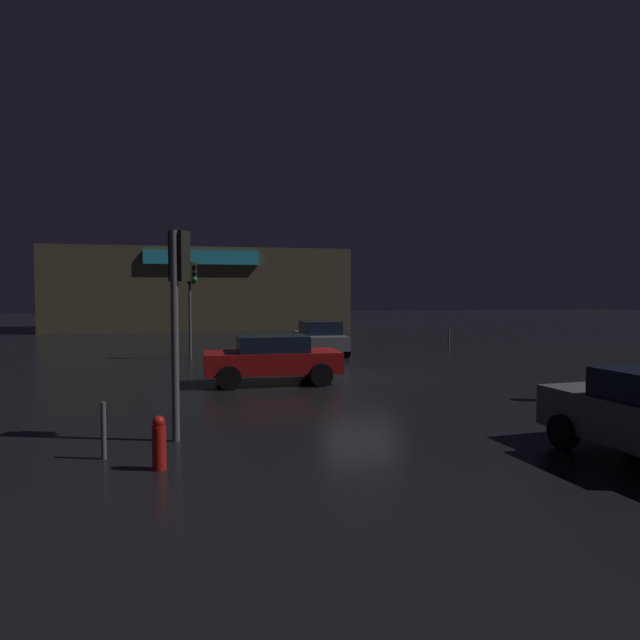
% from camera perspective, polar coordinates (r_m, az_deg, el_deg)
% --- Properties ---
extents(ground_plane, '(120.00, 120.00, 0.00)m').
position_cam_1_polar(ground_plane, '(19.05, 4.17, -5.65)').
color(ground_plane, black).
extents(store_building, '(21.35, 8.28, 5.94)m').
position_cam_1_polar(store_building, '(43.83, -11.94, 3.03)').
color(store_building, brown).
rests_on(store_building, ground).
extents(traffic_signal_main, '(0.42, 0.43, 4.05)m').
position_cam_1_polar(traffic_signal_main, '(24.04, -12.85, 3.44)').
color(traffic_signal_main, '#595B60').
rests_on(traffic_signal_main, ground).
extents(traffic_signal_cross_left, '(0.41, 0.43, 3.97)m').
position_cam_1_polar(traffic_signal_cross_left, '(10.97, -14.16, 2.91)').
color(traffic_signal_cross_left, '#595B60').
rests_on(traffic_signal_cross_left, ground).
extents(car_near, '(2.16, 4.42, 1.51)m').
position_cam_1_polar(car_near, '(25.29, -0.02, -1.72)').
color(car_near, slate).
rests_on(car_near, ground).
extents(car_far, '(4.15, 2.04, 1.48)m').
position_cam_1_polar(car_far, '(17.41, -4.87, -3.85)').
color(car_far, '#A51414').
rests_on(car_far, ground).
extents(fire_hydrant, '(0.22, 0.22, 0.87)m').
position_cam_1_polar(fire_hydrant, '(9.49, -15.98, -11.89)').
color(fire_hydrant, red).
rests_on(fire_hydrant, ground).
extents(bollard_kerb_a, '(0.08, 0.08, 0.97)m').
position_cam_1_polar(bollard_kerb_a, '(28.85, 12.91, -1.83)').
color(bollard_kerb_a, '#595B60').
rests_on(bollard_kerb_a, ground).
extents(bollard_kerb_b, '(0.09, 0.09, 0.97)m').
position_cam_1_polar(bollard_kerb_b, '(10.34, -21.07, -10.41)').
color(bollard_kerb_b, '#595B60').
rests_on(bollard_kerb_b, ground).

